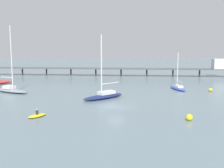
% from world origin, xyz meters
% --- Properties ---
extents(ground_plane, '(400.00, 400.00, 0.00)m').
position_xyz_m(ground_plane, '(0.00, 0.00, 0.00)').
color(ground_plane, slate).
extents(pier, '(78.12, 14.03, 5.83)m').
position_xyz_m(pier, '(10.52, 46.06, 2.96)').
color(pier, '#4C4C51').
rests_on(pier, ground_plane).
extents(sailboat_navy, '(8.56, 7.70, 11.90)m').
position_xyz_m(sailboat_navy, '(-1.88, 7.42, 0.69)').
color(sailboat_navy, navy).
rests_on(sailboat_navy, ground_plane).
extents(sailboat_blue, '(2.85, 7.08, 8.37)m').
position_xyz_m(sailboat_blue, '(15.05, 17.62, 0.53)').
color(sailboat_blue, '#2D4CB7').
rests_on(sailboat_blue, ground_plane).
extents(sailboat_gray, '(9.04, 7.08, 14.04)m').
position_xyz_m(sailboat_gray, '(-21.64, 15.35, 0.72)').
color(sailboat_gray, gray).
rests_on(sailboat_gray, ground_plane).
extents(dinghy_yellow, '(2.77, 3.08, 1.14)m').
position_xyz_m(dinghy_yellow, '(-11.32, -5.75, 0.21)').
color(dinghy_yellow, yellow).
rests_on(dinghy_yellow, ground_plane).
extents(mooring_buoy_inner, '(0.80, 0.80, 0.80)m').
position_xyz_m(mooring_buoy_inner, '(21.40, 14.56, 0.40)').
color(mooring_buoy_inner, yellow).
rests_on(mooring_buoy_inner, ground_plane).
extents(mooring_buoy_far, '(0.89, 0.89, 0.89)m').
position_xyz_m(mooring_buoy_far, '(9.22, -8.56, 0.44)').
color(mooring_buoy_far, yellow).
rests_on(mooring_buoy_far, ground_plane).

